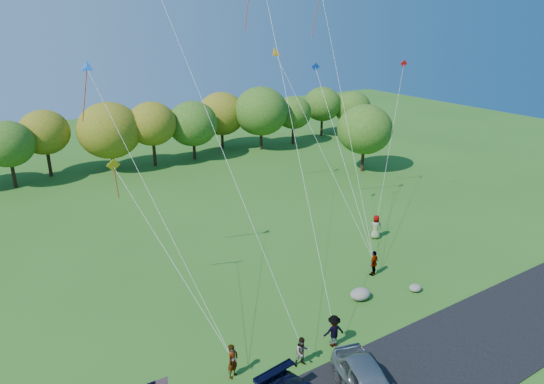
{
  "coord_description": "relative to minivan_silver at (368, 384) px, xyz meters",
  "views": [
    {
      "loc": [
        -12.36,
        -16.19,
        16.31
      ],
      "look_at": [
        1.82,
        6.0,
        6.74
      ],
      "focal_mm": 32.0,
      "sensor_mm": 36.0,
      "label": 1
    }
  ],
  "objects": [
    {
      "name": "minivan_silver",
      "position": [
        0.0,
        0.0,
        0.0
      ],
      "size": [
        3.33,
        5.24,
        1.66
      ],
      "primitive_type": "imported",
      "rotation": [
        0.0,
        0.0,
        -0.3
      ],
      "color": "gray",
      "rests_on": "asphalt_lane"
    },
    {
      "name": "flyer_a",
      "position": [
        -4.36,
        4.59,
        0.01
      ],
      "size": [
        0.77,
        0.67,
        1.79
      ],
      "primitive_type": "imported",
      "rotation": [
        0.0,
        0.0,
        0.44
      ],
      "color": "#4C4C59",
      "rests_on": "ground"
    },
    {
      "name": "treeline",
      "position": [
        0.53,
        40.39,
        3.88
      ],
      "size": [
        75.24,
        28.07,
        8.58
      ],
      "color": "#342013",
      "rests_on": "ground"
    },
    {
      "name": "flyer_d",
      "position": [
        8.18,
        8.15,
        -0.01
      ],
      "size": [
        1.12,
        0.79,
        1.76
      ],
      "primitive_type": "imported",
      "rotation": [
        0.0,
        0.0,
        3.53
      ],
      "color": "#4C4C59",
      "rests_on": "ground"
    },
    {
      "name": "boulder_near",
      "position": [
        5.43,
        6.4,
        -0.55
      ],
      "size": [
        1.35,
        1.05,
        0.67
      ],
      "primitive_type": "ellipsoid",
      "color": "gray",
      "rests_on": "ground"
    },
    {
      "name": "boulder_far",
      "position": [
        8.97,
        5.21,
        -0.67
      ],
      "size": [
        0.85,
        0.71,
        0.44
      ],
      "primitive_type": "ellipsoid",
      "color": "slate",
      "rests_on": "ground"
    },
    {
      "name": "flyer_b",
      "position": [
        -1.1,
        3.46,
        -0.09
      ],
      "size": [
        0.89,
        0.77,
        1.59
      ],
      "primitive_type": "imported",
      "rotation": [
        0.0,
        0.0,
        -0.23
      ],
      "color": "#4C4C59",
      "rests_on": "ground"
    },
    {
      "name": "ground",
      "position": [
        -0.58,
        3.87,
        -0.89
      ],
      "size": [
        140.0,
        140.0,
        0.0
      ],
      "primitive_type": "plane",
      "color": "#2C5F1B",
      "rests_on": "ground"
    },
    {
      "name": "flyer_c",
      "position": [
        1.18,
        3.82,
        0.01
      ],
      "size": [
        1.29,
        0.93,
        1.79
      ],
      "primitive_type": "imported",
      "rotation": [
        0.0,
        0.0,
        2.89
      ],
      "color": "#4C4C59",
      "rests_on": "ground"
    },
    {
      "name": "flyer_e",
      "position": [
        12.3,
        12.26,
        0.06
      ],
      "size": [
        1.11,
        1.01,
        1.9
      ],
      "primitive_type": "imported",
      "rotation": [
        0.0,
        0.0,
        2.57
      ],
      "color": "#4C4C59",
      "rests_on": "ground"
    }
  ]
}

